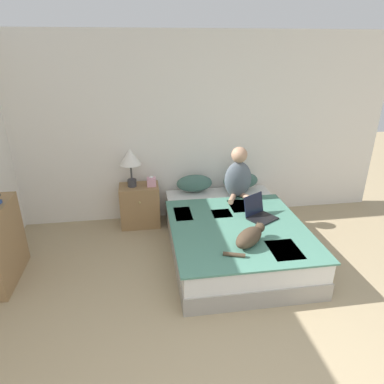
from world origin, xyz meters
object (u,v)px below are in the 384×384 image
Objects in this scene: bed at (233,235)px; nightstand at (140,205)px; person_sitting at (238,176)px; cat_tabby at (250,237)px; laptop_open at (259,213)px; tissue_box at (151,182)px; pillow_far at (241,181)px; table_lamp at (130,159)px; pillow_near at (194,183)px.

bed is 3.53× the size of nightstand.
person_sitting is 1.33× the size of cat_tabby.
person_sitting is (0.21, 0.63, 0.53)m from bed.
bed is at bearing 147.83° from laptop_open.
tissue_box is (-0.94, 0.85, 0.43)m from bed.
pillow_far is at bearing 66.16° from person_sitting.
pillow_far is 1.27m from tissue_box.
cat_tabby is 1.84m from nightstand.
pillow_far is at bearing 69.71° from bed.
nightstand is at bearing -178.44° from pillow_far.
table_lamp is 0.42m from tissue_box.
pillow_near reaches higher than cat_tabby.
table_lamp is (-1.41, 0.23, 0.23)m from person_sitting.
tissue_box reaches higher than pillow_far.
person_sitting is 1.42m from nightstand.
pillow_far is at bearing 57.75° from laptop_open.
person_sitting is 1.33× the size of table_lamp.
person_sitting is 5.00× the size of tissue_box.
person_sitting is at bearing 39.05° from cat_tabby.
tissue_box is at bearing 82.14° from cat_tabby.
person_sitting is (0.55, -0.27, 0.18)m from pillow_near.
nightstand is 0.69m from table_lamp.
bed is 1.41m from nightstand.
laptop_open is at bearing 20.98° from cat_tabby.
table_lamp reaches higher than laptop_open.
bed is 4.15× the size of pillow_near.
person_sitting is 1.17m from tissue_box.
cat_tabby is at bearing -102.53° from pillow_far.
tissue_box reaches higher than cat_tabby.
person_sitting is at bearing 67.74° from laptop_open.
person_sitting reaches higher than table_lamp.
pillow_near is at bearing 94.55° from laptop_open.
cat_tabby is 0.89× the size of nightstand.
laptop_open reaches higher than pillow_near.
person_sitting reaches higher than cat_tabby.
pillow_far reaches higher than bed.
cat_tabby is (0.34, -1.49, -0.03)m from pillow_near.
person_sitting is at bearing -26.42° from pillow_near.
pillow_near is at bearing 153.58° from person_sitting.
table_lamp is (-1.20, 1.45, 0.44)m from cat_tabby.
pillow_far reaches higher than cat_tabby.
person_sitting is 0.69m from laptop_open.
nightstand is at bearing -0.25° from table_lamp.
cat_tabby is at bearing -77.17° from pillow_near.
cat_tabby is 1.93m from table_lamp.
bed is at bearing -110.29° from pillow_far.
person_sitting is at bearing -9.42° from table_lamp.
pillow_near is 0.61m from tissue_box.
pillow_far is at bearing 1.56° from nightstand.
laptop_open is (-0.03, -0.91, -0.07)m from pillow_far.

